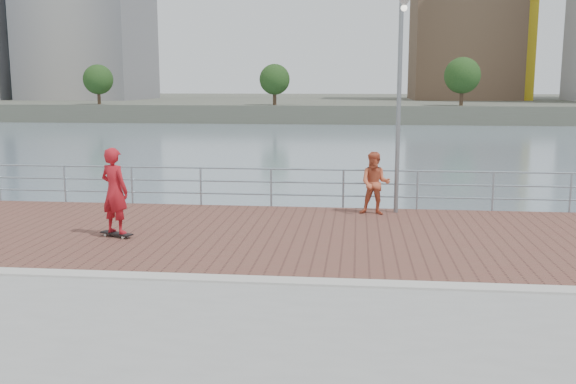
# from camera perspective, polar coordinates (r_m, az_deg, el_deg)

# --- Properties ---
(brick_lane) EXTENTS (40.00, 6.80, 0.02)m
(brick_lane) POSITION_cam_1_polar(r_m,az_deg,el_deg) (14.97, 0.66, -3.84)
(brick_lane) COLOR brown
(brick_lane) RESTS_ON seawall
(curb) EXTENTS (40.00, 0.40, 0.06)m
(curb) POSITION_cam_1_polar(r_m,az_deg,el_deg) (11.52, -1.09, -7.92)
(curb) COLOR #B7B5AD
(curb) RESTS_ON seawall
(far_shore) EXTENTS (320.00, 95.00, 2.50)m
(far_shore) POSITION_cam_1_polar(r_m,az_deg,el_deg) (133.47, 5.66, 7.81)
(far_shore) COLOR #4C5142
(far_shore) RESTS_ON ground
(guardrail) EXTENTS (39.06, 0.06, 1.13)m
(guardrail) POSITION_cam_1_polar(r_m,az_deg,el_deg) (18.17, 1.71, 0.75)
(guardrail) COLOR #8C9EA8
(guardrail) RESTS_ON brick_lane
(street_lamp) EXTENTS (0.43, 1.26, 5.94)m
(street_lamp) POSITION_cam_1_polar(r_m,az_deg,el_deg) (17.00, 10.04, 11.93)
(street_lamp) COLOR gray
(street_lamp) RESTS_ON brick_lane
(skateboard) EXTENTS (0.86, 0.52, 0.10)m
(skateboard) POSITION_cam_1_polar(r_m,az_deg,el_deg) (15.26, -15.00, -3.59)
(skateboard) COLOR black
(skateboard) RESTS_ON brick_lane
(skateboarder) EXTENTS (0.85, 0.71, 1.97)m
(skateboarder) POSITION_cam_1_polar(r_m,az_deg,el_deg) (15.07, -15.17, 0.10)
(skateboarder) COLOR #AF1720
(skateboarder) RESTS_ON skateboard
(bystander) EXTENTS (0.89, 0.74, 1.68)m
(bystander) POSITION_cam_1_polar(r_m,az_deg,el_deg) (17.27, 7.75, 0.77)
(bystander) COLOR #CE603C
(bystander) RESTS_ON brick_lane
(shoreline_trees) EXTENTS (170.03, 5.20, 6.93)m
(shoreline_trees) POSITION_cam_1_polar(r_m,az_deg,el_deg) (91.42, 22.49, 9.56)
(shoreline_trees) COLOR #473323
(shoreline_trees) RESTS_ON far_shore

